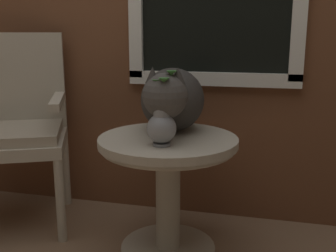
# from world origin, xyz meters

# --- Properties ---
(wicker_side_table) EXTENTS (0.61, 0.61, 0.55)m
(wicker_side_table) POSITION_xyz_m (0.23, 0.19, 0.39)
(wicker_side_table) COLOR #B2A893
(wicker_side_table) RESTS_ON ground_plane
(wicker_chair) EXTENTS (0.69, 0.67, 0.99)m
(wicker_chair) POSITION_xyz_m (-0.64, 0.34, 0.55)
(wicker_chair) COLOR #B2A893
(wicker_chair) RESTS_ON ground_plane
(cat) EXTENTS (0.32, 0.68, 0.31)m
(cat) POSITION_xyz_m (0.22, 0.29, 0.70)
(cat) COLOR #33302D
(cat) RESTS_ON wicker_side_table
(pewter_vase_with_ivy) EXTENTS (0.12, 0.12, 0.30)m
(pewter_vase_with_ivy) POSITION_xyz_m (0.24, 0.06, 0.64)
(pewter_vase_with_ivy) COLOR gray
(pewter_vase_with_ivy) RESTS_ON wicker_side_table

